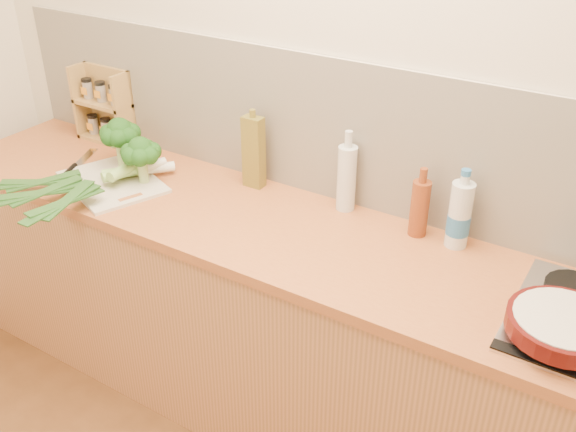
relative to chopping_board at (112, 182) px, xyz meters
The scene contains 15 objects.
room_shell 0.95m from the chopping_board, 23.54° to the left, with size 3.50×3.50×3.50m.
counter 0.96m from the chopping_board, ahead, with size 3.20×0.62×0.90m.
chopping_board is the anchor object (origin of this frame).
broccoli_left 0.20m from the chopping_board, 113.30° to the left, with size 0.16×0.17×0.21m.
broccoli_right 0.19m from the chopping_board, 28.50° to the left, with size 0.16×0.16×0.19m.
leek_front 0.04m from the chopping_board, 167.73° to the right, with size 0.50×0.56×0.04m.
leek_mid 0.08m from the chopping_board, 78.54° to the right, with size 0.33×0.63×0.04m.
leek_back 0.11m from the chopping_board, 46.50° to the right, with size 0.11×0.67×0.04m.
chefs_knife 0.23m from the chopping_board, behind, with size 0.15×0.31×0.02m.
skillet 1.72m from the chopping_board, ahead, with size 0.43×0.30×0.05m.
spice_rack 0.48m from the chopping_board, 136.36° to the left, with size 0.28×0.11×0.33m.
oil_tin 0.59m from the chopping_board, 30.34° to the left, with size 0.08×0.05×0.32m.
glass_bottle 0.94m from the chopping_board, 19.51° to the left, with size 0.07×0.07×0.31m.
amber_bottle 1.21m from the chopping_board, 13.51° to the left, with size 0.06×0.06×0.25m.
water_bottle 1.35m from the chopping_board, 12.23° to the left, with size 0.08×0.08×0.26m.
Camera 1 is at (0.96, -0.44, 2.07)m, focal length 40.00 mm.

